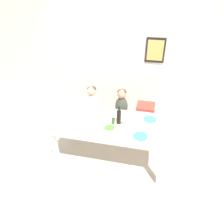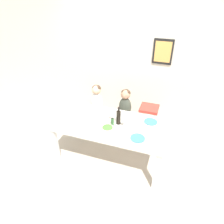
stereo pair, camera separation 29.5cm
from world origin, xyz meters
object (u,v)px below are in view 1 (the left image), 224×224
salad_bowl_large (109,129)px  dinner_plate_front_left (74,128)px  chair_far_center (121,118)px  wine_bottle (119,117)px  chair_far_left (93,115)px  dinner_plate_back_right (150,119)px  wine_glass_near (125,119)px  paper_towel_roll (91,120)px  wine_glass_far (111,114)px  chair_right_highchair (145,113)px  person_child_center (122,102)px  person_child_left (92,98)px  dinner_plate_back_left (85,113)px  dinner_plate_front_right (140,136)px

salad_bowl_large → dinner_plate_front_left: size_ratio=0.88×
chair_far_center → salad_bowl_large: size_ratio=2.35×
wine_bottle → chair_far_center: bearing=96.2°
chair_far_left → salad_bowl_large: size_ratio=2.35×
dinner_plate_back_right → dinner_plate_front_left: bearing=-156.3°
wine_glass_near → dinner_plate_front_left: (-0.75, -0.23, -0.12)m
paper_towel_roll → wine_glass_far: paper_towel_roll is taller
chair_right_highchair → dinner_plate_back_right: 0.50m
chair_right_highchair → person_child_center: size_ratio=1.31×
wine_glass_near → chair_right_highchair: bearing=68.8°
wine_glass_far → dinner_plate_front_left: size_ratio=0.84×
chair_right_highchair → person_child_center: (-0.45, 0.00, 0.18)m
person_child_left → wine_bottle: 0.94m
chair_far_center → salad_bowl_large: (-0.03, -0.89, 0.40)m
wine_glass_far → chair_right_highchair: bearing=49.6°
chair_far_center → dinner_plate_back_left: (-0.55, -0.51, 0.37)m
wine_glass_far → chair_far_center: bearing=83.7°
dinner_plate_back_left → dinner_plate_front_right: 1.08m
person_child_left → wine_glass_near: size_ratio=3.10×
chair_far_left → dinner_plate_back_left: 0.62m
dinner_plate_back_left → dinner_plate_front_right: (1.00, -0.42, 0.00)m
chair_far_left → wine_bottle: size_ratio=1.46×
chair_far_left → chair_far_center: 0.58m
chair_right_highchair → paper_towel_roll: size_ratio=3.30×
chair_far_center → person_child_left: (-0.58, 0.00, 0.37)m
wine_bottle → dinner_plate_front_right: 0.47m
salad_bowl_large → dinner_plate_front_right: (0.47, -0.03, -0.03)m
dinner_plate_back_right → dinner_plate_front_right: bearing=-103.1°
person_child_center → salad_bowl_large: person_child_center is taller
person_child_center → paper_towel_roll: size_ratio=2.52×
dinner_plate_back_left → dinner_plate_back_right: size_ratio=1.00×
person_child_center → dinner_plate_back_left: person_child_center is taller
chair_far_left → dinner_plate_front_left: (0.01, -0.95, 0.37)m
paper_towel_roll → dinner_plate_back_left: (-0.22, 0.31, -0.10)m
wine_bottle → wine_glass_far: size_ratio=1.69×
paper_towel_roll → wine_glass_near: 0.51m
chair_far_center → dinner_plate_back_right: dinner_plate_back_right is taller
chair_far_center → wine_bottle: size_ratio=1.46×
wine_glass_near → salad_bowl_large: wine_glass_near is taller
wine_glass_far → chair_far_left: bearing=129.8°
chair_far_center → person_child_center: size_ratio=0.79×
dinner_plate_back_left → chair_right_highchair: bearing=26.7°
chair_far_center → wine_glass_far: wine_glass_far is taller
chair_right_highchair → person_child_left: 1.05m
chair_right_highchair → dinner_plate_front_right: size_ratio=3.39×
chair_right_highchair → salad_bowl_large: salad_bowl_large is taller
dinner_plate_back_right → person_child_left: bearing=157.9°
chair_far_center → dinner_plate_back_right: 0.81m
chair_right_highchair → dinner_plate_front_left: bearing=-137.1°
salad_bowl_large → wine_glass_near: bearing=40.7°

